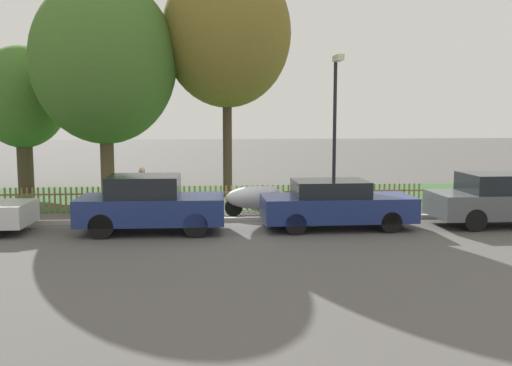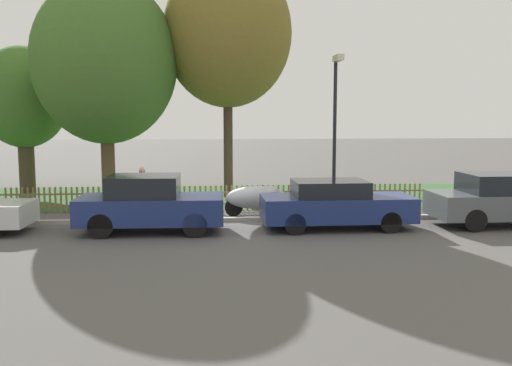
{
  "view_description": "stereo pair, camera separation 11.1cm",
  "coord_description": "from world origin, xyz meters",
  "px_view_note": "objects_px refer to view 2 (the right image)",
  "views": [
    {
      "loc": [
        -0.39,
        -17.04,
        3.23
      ],
      "look_at": [
        1.16,
        0.72,
        1.1
      ],
      "focal_mm": 40.0,
      "sensor_mm": 36.0,
      "label": 1
    },
    {
      "loc": [
        -0.28,
        -17.05,
        3.23
      ],
      "look_at": [
        1.16,
        0.72,
        1.1
      ],
      "focal_mm": 40.0,
      "sensor_mm": 36.0,
      "label": 2
    }
  ],
  "objects_px": {
    "street_lamp": "(336,115)",
    "tree_behind_motorcycle": "(24,98)",
    "tree_far_left": "(228,34)",
    "parked_car_red_compact": "(335,204)",
    "parked_car_navy_estate": "(150,204)",
    "tree_mid_park": "(105,61)",
    "covered_motorcycle": "(258,197)",
    "pedestrian_near_fence": "(143,189)",
    "parked_car_white_van": "(506,199)"
  },
  "relations": [
    {
      "from": "parked_car_navy_estate",
      "to": "parked_car_white_van",
      "type": "height_order",
      "value": "parked_car_navy_estate"
    },
    {
      "from": "covered_motorcycle",
      "to": "tree_behind_motorcycle",
      "type": "bearing_deg",
      "value": 142.87
    },
    {
      "from": "parked_car_navy_estate",
      "to": "parked_car_white_van",
      "type": "relative_size",
      "value": 0.91
    },
    {
      "from": "tree_mid_park",
      "to": "tree_far_left",
      "type": "distance_m",
      "value": 4.73
    },
    {
      "from": "parked_car_navy_estate",
      "to": "covered_motorcycle",
      "type": "xyz_separation_m",
      "value": [
        3.22,
        2.34,
        -0.19
      ]
    },
    {
      "from": "tree_mid_park",
      "to": "tree_far_left",
      "type": "bearing_deg",
      "value": 8.42
    },
    {
      "from": "tree_behind_motorcycle",
      "to": "pedestrian_near_fence",
      "type": "bearing_deg",
      "value": -48.0
    },
    {
      "from": "tree_behind_motorcycle",
      "to": "tree_mid_park",
      "type": "distance_m",
      "value": 4.81
    },
    {
      "from": "tree_mid_park",
      "to": "parked_car_white_van",
      "type": "bearing_deg",
      "value": -25.3
    },
    {
      "from": "parked_car_white_van",
      "to": "pedestrian_near_fence",
      "type": "height_order",
      "value": "pedestrian_near_fence"
    },
    {
      "from": "tree_behind_motorcycle",
      "to": "tree_far_left",
      "type": "bearing_deg",
      "value": -13.26
    },
    {
      "from": "tree_mid_park",
      "to": "pedestrian_near_fence",
      "type": "height_order",
      "value": "tree_mid_park"
    },
    {
      "from": "covered_motorcycle",
      "to": "street_lamp",
      "type": "relative_size",
      "value": 0.41
    },
    {
      "from": "parked_car_navy_estate",
      "to": "pedestrian_near_fence",
      "type": "xyz_separation_m",
      "value": [
        -0.49,
        2.57,
        0.09
      ]
    },
    {
      "from": "tree_far_left",
      "to": "street_lamp",
      "type": "height_order",
      "value": "tree_far_left"
    },
    {
      "from": "parked_car_red_compact",
      "to": "tree_far_left",
      "type": "relative_size",
      "value": 0.47
    },
    {
      "from": "parked_car_white_van",
      "to": "tree_mid_park",
      "type": "bearing_deg",
      "value": 154.44
    },
    {
      "from": "parked_car_white_van",
      "to": "covered_motorcycle",
      "type": "distance_m",
      "value": 7.44
    },
    {
      "from": "parked_car_red_compact",
      "to": "tree_behind_motorcycle",
      "type": "bearing_deg",
      "value": 141.96
    },
    {
      "from": "parked_car_navy_estate",
      "to": "pedestrian_near_fence",
      "type": "bearing_deg",
      "value": 102.12
    },
    {
      "from": "parked_car_navy_estate",
      "to": "tree_mid_park",
      "type": "bearing_deg",
      "value": 111.07
    },
    {
      "from": "tree_behind_motorcycle",
      "to": "tree_far_left",
      "type": "distance_m",
      "value": 8.92
    },
    {
      "from": "covered_motorcycle",
      "to": "tree_mid_park",
      "type": "distance_m",
      "value": 7.96
    },
    {
      "from": "parked_car_red_compact",
      "to": "tree_behind_motorcycle",
      "type": "height_order",
      "value": "tree_behind_motorcycle"
    },
    {
      "from": "parked_car_white_van",
      "to": "tree_behind_motorcycle",
      "type": "height_order",
      "value": "tree_behind_motorcycle"
    },
    {
      "from": "tree_far_left",
      "to": "street_lamp",
      "type": "relative_size",
      "value": 1.83
    },
    {
      "from": "parked_car_red_compact",
      "to": "tree_mid_park",
      "type": "bearing_deg",
      "value": 140.63
    },
    {
      "from": "covered_motorcycle",
      "to": "tree_far_left",
      "type": "bearing_deg",
      "value": 98.13
    },
    {
      "from": "parked_car_navy_estate",
      "to": "tree_behind_motorcycle",
      "type": "bearing_deg",
      "value": 125.95
    },
    {
      "from": "parked_car_white_van",
      "to": "covered_motorcycle",
      "type": "bearing_deg",
      "value": 162.34
    },
    {
      "from": "parked_car_white_van",
      "to": "tree_mid_park",
      "type": "xyz_separation_m",
      "value": [
        -12.46,
        5.89,
        4.42
      ]
    },
    {
      "from": "parked_car_navy_estate",
      "to": "parked_car_red_compact",
      "type": "relative_size",
      "value": 0.93
    },
    {
      "from": "parked_car_red_compact",
      "to": "street_lamp",
      "type": "distance_m",
      "value": 3.05
    },
    {
      "from": "tree_mid_park",
      "to": "tree_far_left",
      "type": "height_order",
      "value": "tree_far_left"
    },
    {
      "from": "tree_far_left",
      "to": "pedestrian_near_fence",
      "type": "relative_size",
      "value": 5.86
    },
    {
      "from": "parked_car_navy_estate",
      "to": "tree_behind_motorcycle",
      "type": "xyz_separation_m",
      "value": [
        -5.96,
        8.65,
        3.13
      ]
    },
    {
      "from": "parked_car_red_compact",
      "to": "covered_motorcycle",
      "type": "xyz_separation_m",
      "value": [
        -2.01,
        2.26,
        -0.11
      ]
    },
    {
      "from": "parked_car_red_compact",
      "to": "tree_far_left",
      "type": "bearing_deg",
      "value": 112.68
    },
    {
      "from": "covered_motorcycle",
      "to": "pedestrian_near_fence",
      "type": "height_order",
      "value": "pedestrian_near_fence"
    },
    {
      "from": "parked_car_red_compact",
      "to": "parked_car_navy_estate",
      "type": "bearing_deg",
      "value": -179.72
    },
    {
      "from": "covered_motorcycle",
      "to": "street_lamp",
      "type": "xyz_separation_m",
      "value": [
        2.36,
        -0.57,
        2.62
      ]
    },
    {
      "from": "parked_car_red_compact",
      "to": "covered_motorcycle",
      "type": "relative_size",
      "value": 2.08
    },
    {
      "from": "parked_car_red_compact",
      "to": "covered_motorcycle",
      "type": "bearing_deg",
      "value": 131.09
    },
    {
      "from": "street_lamp",
      "to": "tree_behind_motorcycle",
      "type": "bearing_deg",
      "value": 149.21
    },
    {
      "from": "covered_motorcycle",
      "to": "pedestrian_near_fence",
      "type": "distance_m",
      "value": 3.72
    },
    {
      "from": "covered_motorcycle",
      "to": "tree_mid_park",
      "type": "bearing_deg",
      "value": 143.03
    },
    {
      "from": "parked_car_navy_estate",
      "to": "street_lamp",
      "type": "relative_size",
      "value": 0.8
    },
    {
      "from": "parked_car_navy_estate",
      "to": "tree_far_left",
      "type": "height_order",
      "value": "tree_far_left"
    },
    {
      "from": "parked_car_red_compact",
      "to": "tree_behind_motorcycle",
      "type": "relative_size",
      "value": 0.71
    },
    {
      "from": "parked_car_red_compact",
      "to": "tree_far_left",
      "type": "xyz_separation_m",
      "value": [
        -2.84,
        6.6,
        5.63
      ]
    }
  ]
}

